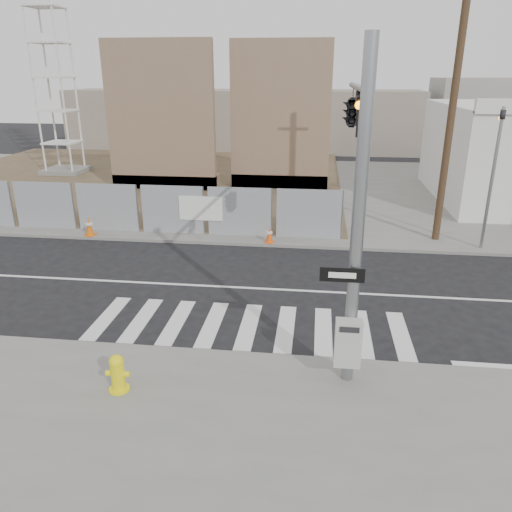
# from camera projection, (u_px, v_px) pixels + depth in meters

# --- Properties ---
(ground) EXTENTS (100.00, 100.00, 0.00)m
(ground) POSITION_uv_depth(u_px,v_px,m) (259.00, 289.00, 15.78)
(ground) COLOR black
(ground) RESTS_ON ground
(sidewalk_far) EXTENTS (50.00, 20.00, 0.12)m
(sidewalk_far) POSITION_uv_depth(u_px,v_px,m) (288.00, 190.00, 28.79)
(sidewalk_far) COLOR slate
(sidewalk_far) RESTS_ON ground
(signal_pole) EXTENTS (0.96, 5.87, 7.00)m
(signal_pole) POSITION_uv_depth(u_px,v_px,m) (353.00, 146.00, 11.93)
(signal_pole) COLOR gray
(signal_pole) RESTS_ON sidewalk_near
(far_signal_pole) EXTENTS (0.16, 0.20, 5.60)m
(far_signal_pole) POSITION_uv_depth(u_px,v_px,m) (495.00, 160.00, 17.93)
(far_signal_pole) COLOR gray
(far_signal_pole) RESTS_ON sidewalk_far
(chain_link_fence) EXTENTS (24.60, 0.04, 2.00)m
(chain_link_fence) POSITION_uv_depth(u_px,v_px,m) (40.00, 205.00, 21.20)
(chain_link_fence) COLOR gray
(chain_link_fence) RESTS_ON sidewalk_far
(concrete_wall_left) EXTENTS (6.00, 1.30, 8.00)m
(concrete_wall_left) POSITION_uv_depth(u_px,v_px,m) (162.00, 131.00, 27.60)
(concrete_wall_left) COLOR brown
(concrete_wall_left) RESTS_ON sidewalk_far
(concrete_wall_right) EXTENTS (5.50, 1.30, 8.00)m
(concrete_wall_right) POSITION_uv_depth(u_px,v_px,m) (280.00, 130.00, 27.78)
(concrete_wall_right) COLOR brown
(concrete_wall_right) RESTS_ON sidewalk_far
(crane_tower) EXTENTS (2.60, 2.60, 18.15)m
(crane_tower) POSITION_uv_depth(u_px,v_px,m) (47.00, 27.00, 30.21)
(crane_tower) COLOR slate
(crane_tower) RESTS_ON sidewalk_far
(utility_pole_right) EXTENTS (1.60, 0.28, 10.00)m
(utility_pole_right) POSITION_uv_depth(u_px,v_px,m) (452.00, 108.00, 18.34)
(utility_pole_right) COLOR #453220
(utility_pole_right) RESTS_ON sidewalk_far
(fire_hydrant) EXTENTS (0.52, 0.49, 0.84)m
(fire_hydrant) POSITION_uv_depth(u_px,v_px,m) (118.00, 373.00, 10.42)
(fire_hydrant) COLOR yellow
(fire_hydrant) RESTS_ON sidewalk_near
(traffic_cone_b) EXTENTS (0.50, 0.50, 0.78)m
(traffic_cone_b) POSITION_uv_depth(u_px,v_px,m) (37.00, 217.00, 21.72)
(traffic_cone_b) COLOR #FF600D
(traffic_cone_b) RESTS_ON sidewalk_far
(traffic_cone_c) EXTENTS (0.49, 0.49, 0.76)m
(traffic_cone_c) POSITION_uv_depth(u_px,v_px,m) (89.00, 227.00, 20.41)
(traffic_cone_c) COLOR #D55A0B
(traffic_cone_c) RESTS_ON sidewalk_far
(traffic_cone_d) EXTENTS (0.43, 0.43, 0.63)m
(traffic_cone_d) POSITION_uv_depth(u_px,v_px,m) (269.00, 235.00, 19.57)
(traffic_cone_d) COLOR #EF510C
(traffic_cone_d) RESTS_ON sidewalk_far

